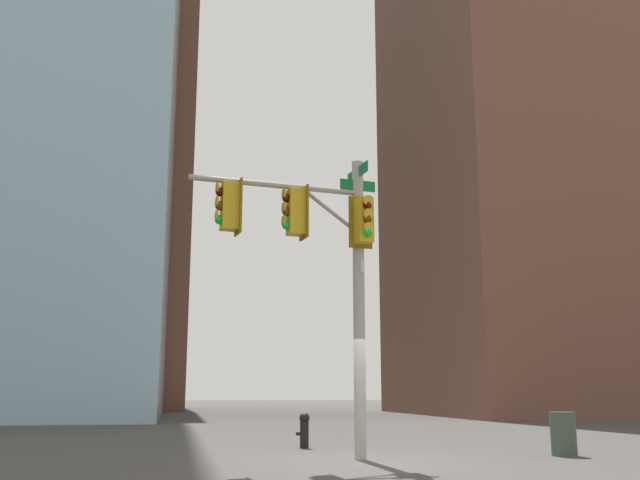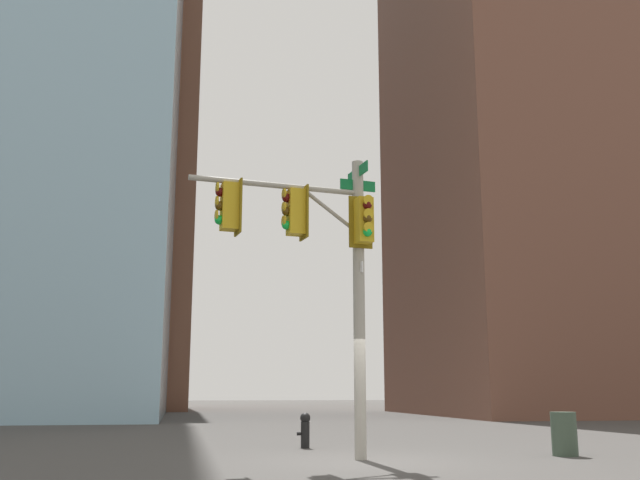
% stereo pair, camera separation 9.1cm
% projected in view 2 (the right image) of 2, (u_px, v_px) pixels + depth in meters
% --- Properties ---
extents(ground_plane, '(200.00, 200.00, 0.00)m').
position_uv_depth(ground_plane, '(365.00, 461.00, 14.82)').
color(ground_plane, '#423F3D').
extents(signal_pole_assembly, '(4.18, 1.23, 6.49)m').
position_uv_depth(signal_pole_assembly, '(323.00, 249.00, 15.64)').
color(signal_pole_assembly, '#9E998C').
rests_on(signal_pole_assembly, ground_plane).
extents(fire_hydrant, '(0.34, 0.26, 0.87)m').
position_uv_depth(fire_hydrant, '(305.00, 429.00, 18.25)').
color(fire_hydrant, black).
rests_on(fire_hydrant, ground_plane).
extents(litter_bin, '(0.56, 0.56, 0.95)m').
position_uv_depth(litter_bin, '(564.00, 434.00, 16.05)').
color(litter_bin, '#384738').
rests_on(litter_bin, ground_plane).
extents(building_brick_nearside, '(18.57, 14.85, 56.02)m').
position_uv_depth(building_brick_nearside, '(43.00, 29.00, 54.27)').
color(building_brick_nearside, '#4C3328').
rests_on(building_brick_nearside, ground_plane).
extents(building_brick_midblock, '(21.15, 18.40, 43.47)m').
position_uv_depth(building_brick_midblock, '(566.00, 86.00, 49.26)').
color(building_brick_midblock, brown).
rests_on(building_brick_midblock, ground_plane).
extents(building_brick_farside, '(22.02, 16.15, 32.92)m').
position_uv_depth(building_brick_farside, '(57.00, 202.00, 58.72)').
color(building_brick_farside, brown).
rests_on(building_brick_farside, ground_plane).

